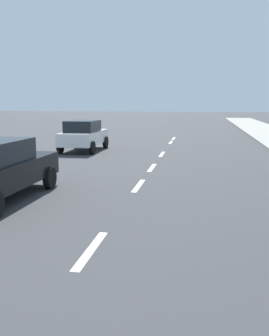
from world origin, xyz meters
TOP-DOWN VIEW (x-y plane):
  - ground_plane at (0.00, 20.00)m, footprint 160.00×160.00m
  - lane_stripe_2 at (0.00, 9.32)m, footprint 0.16×1.80m
  - lane_stripe_3 at (0.00, 14.56)m, footprint 0.16×1.80m
  - lane_stripe_4 at (0.00, 17.84)m, footprint 0.16×1.80m
  - lane_stripe_5 at (0.00, 21.78)m, footprint 0.16×1.80m
  - lane_stripe_6 at (0.00, 27.37)m, footprint 0.16×1.80m
  - lane_stripe_7 at (0.00, 29.91)m, footprint 0.16×1.80m
  - parked_car_white at (-4.12, 22.43)m, footprint 1.82×3.87m

SIDE VIEW (x-z plane):
  - ground_plane at x=0.00m, z-range 0.00..0.00m
  - lane_stripe_2 at x=0.00m, z-range 0.00..0.01m
  - lane_stripe_3 at x=0.00m, z-range 0.00..0.01m
  - lane_stripe_4 at x=0.00m, z-range 0.00..0.01m
  - lane_stripe_5 at x=0.00m, z-range 0.00..0.01m
  - lane_stripe_6 at x=0.00m, z-range 0.00..0.01m
  - lane_stripe_7 at x=0.00m, z-range 0.00..0.01m
  - parked_car_white at x=-4.12m, z-range 0.05..1.62m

